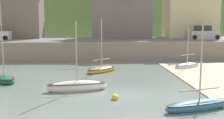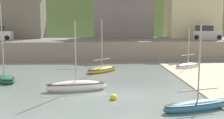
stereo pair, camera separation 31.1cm
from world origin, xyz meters
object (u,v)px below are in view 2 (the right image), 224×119
sailboat_white_hull (102,69)px  parked_car_by_wall (205,34)px  sailboat_tall_mast (76,86)px  dinghy_open_wooden (197,105)px  mooring_buoy (114,97)px  waterfront_building_left (21,7)px  fishing_boat_green (4,79)px  waterfront_building_right (192,7)px  waterfront_building_centre (122,8)px  sailboat_blue_trim (188,66)px

sailboat_white_hull → parked_car_by_wall: 19.52m
sailboat_tall_mast → dinghy_open_wooden: bearing=-41.9°
sailboat_white_hull → mooring_buoy: (0.63, -9.66, -0.10)m
waterfront_building_left → fishing_boat_green: (4.06, -20.67, -6.87)m
parked_car_by_wall → mooring_buoy: parked_car_by_wall is taller
waterfront_building_right → sailboat_white_hull: bearing=-131.3°
waterfront_building_centre → dinghy_open_wooden: waterfront_building_centre is taller
waterfront_building_centre → sailboat_tall_mast: (-5.38, -23.77, -6.70)m
sailboat_tall_mast → parked_car_by_wall: size_ratio=1.28×
dinghy_open_wooden → parked_car_by_wall: bearing=51.2°
waterfront_building_centre → mooring_buoy: (-2.78, -26.20, -6.88)m
waterfront_building_left → sailboat_tall_mast: size_ratio=1.77×
waterfront_building_left → mooring_buoy: bearing=-63.9°
waterfront_building_centre → sailboat_tall_mast: 25.28m
sailboat_white_hull → mooring_buoy: 9.68m
waterfront_building_left → sailboat_blue_trim: size_ratio=2.11×
waterfront_building_left → sailboat_white_hull: (12.22, -16.54, -6.91)m
waterfront_building_left → sailboat_white_hull: 21.69m
waterfront_building_centre → sailboat_blue_trim: size_ratio=2.10×
waterfront_building_centre → sailboat_blue_trim: bearing=-68.8°
mooring_buoy → waterfront_building_right: bearing=62.1°
waterfront_building_left → parked_car_by_wall: waterfront_building_left is taller
waterfront_building_right → fishing_boat_green: size_ratio=1.43×
waterfront_building_right → dinghy_open_wooden: 30.66m
fishing_boat_green → sailboat_blue_trim: size_ratio=1.49×
sailboat_tall_mast → fishing_boat_green: fishing_boat_green is taller
waterfront_building_left → parked_car_by_wall: bearing=-9.4°
sailboat_white_hull → dinghy_open_wooden: sailboat_white_hull is taller
waterfront_building_left → waterfront_building_right: (26.73, -0.00, 0.05)m
fishing_boat_green → mooring_buoy: 10.39m
sailboat_blue_trim → mooring_buoy: sailboat_blue_trim is taller
sailboat_blue_trim → fishing_boat_green: bearing=169.3°
sailboat_tall_mast → sailboat_blue_trim: sailboat_tall_mast is taller
waterfront_building_right → fishing_boat_green: waterfront_building_right is taller
waterfront_building_centre → sailboat_blue_trim: 17.36m
parked_car_by_wall → sailboat_white_hull: bearing=-141.6°
sailboat_tall_mast → dinghy_open_wooden: size_ratio=1.03×
waterfront_building_centre → sailboat_white_hull: 18.20m
dinghy_open_wooden → sailboat_blue_trim: (3.88, 13.51, -0.00)m
waterfront_building_right → sailboat_blue_trim: size_ratio=2.14×
fishing_boat_green → mooring_buoy: (8.79, -5.53, -0.14)m
parked_car_by_wall → mooring_buoy: (-14.43, -21.70, -3.07)m
sailboat_tall_mast → mooring_buoy: sailboat_tall_mast is taller
waterfront_building_right → dinghy_open_wooden: bearing=-107.9°
waterfront_building_left → fishing_boat_green: 22.16m
sailboat_tall_mast → dinghy_open_wooden: (7.29, -4.64, -0.06)m
waterfront_building_left → parked_car_by_wall: (27.28, -4.50, -3.94)m
fishing_boat_green → mooring_buoy: size_ratio=14.83×
waterfront_building_left → fishing_boat_green: bearing=-78.9°
waterfront_building_right → sailboat_blue_trim: (-5.30, -14.90, -6.94)m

